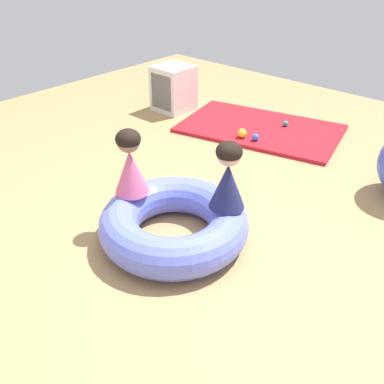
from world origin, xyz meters
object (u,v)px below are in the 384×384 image
(child_in_pink, at_px, (130,163))
(storage_cube, at_px, (172,89))
(play_ball_blue, at_px, (255,137))
(play_ball_teal, at_px, (285,124))
(child_in_navy, at_px, (228,176))
(inflatable_cushion, at_px, (174,223))
(play_ball_yellow, at_px, (242,133))

(child_in_pink, relative_size, storage_cube, 0.91)
(play_ball_blue, relative_size, play_ball_teal, 1.24)
(child_in_navy, bearing_deg, storage_cube, 71.93)
(child_in_navy, height_order, play_ball_teal, child_in_navy)
(inflatable_cushion, xyz_separation_m, storage_cube, (-1.91, 1.95, 0.13))
(inflatable_cushion, relative_size, play_ball_yellow, 10.91)
(play_ball_teal, relative_size, play_ball_yellow, 0.62)
(play_ball_teal, distance_m, play_ball_yellow, 0.62)
(child_in_pink, relative_size, play_ball_teal, 8.09)
(storage_cube, bearing_deg, inflatable_cushion, -45.59)
(inflatable_cushion, bearing_deg, child_in_pink, -171.24)
(child_in_navy, distance_m, storage_cube, 2.78)
(child_in_pink, bearing_deg, play_ball_teal, 167.08)
(play_ball_blue, height_order, play_ball_yellow, play_ball_yellow)
(play_ball_yellow, distance_m, storage_cube, 1.26)
(play_ball_teal, bearing_deg, inflatable_cushion, -78.43)
(play_ball_teal, height_order, storage_cube, storage_cube)
(play_ball_blue, bearing_deg, play_ball_teal, 86.75)
(child_in_navy, xyz_separation_m, child_in_pink, (-0.66, -0.32, 0.00))
(inflatable_cushion, distance_m, play_ball_blue, 1.88)
(play_ball_teal, xyz_separation_m, storage_cube, (-1.42, -0.42, 0.21))
(child_in_navy, xyz_separation_m, play_ball_blue, (-0.80, 1.54, -0.46))
(child_in_navy, xyz_separation_m, play_ball_yellow, (-0.95, 1.51, -0.45))
(child_in_pink, relative_size, play_ball_blue, 6.54)
(child_in_pink, height_order, play_ball_teal, child_in_pink)
(play_ball_blue, distance_m, play_ball_yellow, 0.16)
(inflatable_cushion, height_order, play_ball_yellow, inflatable_cushion)
(child_in_navy, height_order, play_ball_blue, child_in_navy)
(play_ball_yellow, bearing_deg, child_in_navy, -57.82)
(play_ball_blue, bearing_deg, inflatable_cushion, -74.03)
(play_ball_yellow, bearing_deg, play_ball_teal, 72.48)
(child_in_pink, distance_m, play_ball_teal, 2.48)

